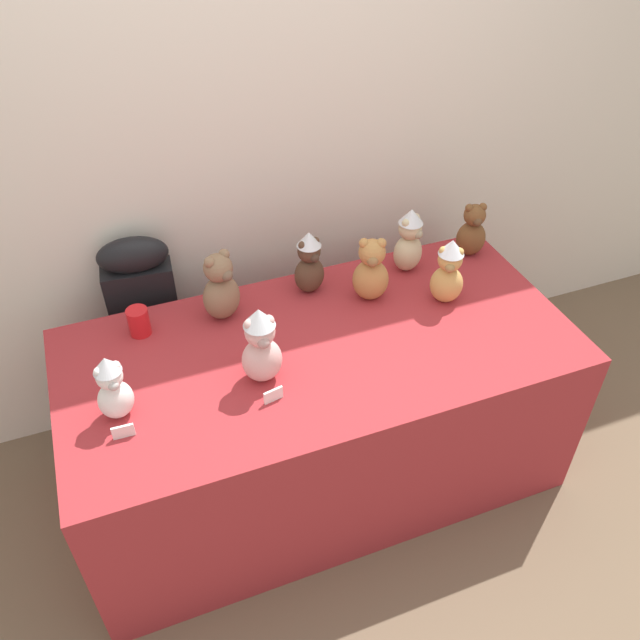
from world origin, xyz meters
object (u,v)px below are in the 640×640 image
object	(u,v)px
teddy_bear_sand	(409,241)
party_cup_red	(139,322)
teddy_bear_chestnut	(472,231)
teddy_bear_mocha	(221,288)
teddy_bear_cocoa	(309,263)
teddy_bear_honey	(448,272)
instrument_case	(150,334)
teddy_bear_snow	(113,388)
display_table	(320,413)
teddy_bear_blush	(261,346)
teddy_bear_caramel	(371,271)

from	to	relation	value
teddy_bear_sand	party_cup_red	world-z (taller)	teddy_bear_sand
teddy_bear_sand	teddy_bear_chestnut	world-z (taller)	teddy_bear_sand
party_cup_red	teddy_bear_chestnut	bearing A→B (deg)	0.72
teddy_bear_chestnut	teddy_bear_mocha	world-z (taller)	teddy_bear_mocha
party_cup_red	teddy_bear_cocoa	bearing A→B (deg)	1.78
teddy_bear_honey	instrument_case	bearing A→B (deg)	-175.58
teddy_bear_sand	party_cup_red	bearing A→B (deg)	157.13
instrument_case	teddy_bear_mocha	distance (m)	0.55
teddy_bear_sand	teddy_bear_snow	size ratio (longest dim) A/B	1.14
instrument_case	teddy_bear_cocoa	world-z (taller)	teddy_bear_cocoa
instrument_case	teddy_bear_sand	distance (m)	1.18
teddy_bear_honey	teddy_bear_mocha	size ratio (longest dim) A/B	0.98
instrument_case	teddy_bear_honey	bearing A→B (deg)	-18.97
display_table	instrument_case	world-z (taller)	instrument_case
instrument_case	teddy_bear_snow	bearing A→B (deg)	-98.87
teddy_bear_blush	teddy_bear_chestnut	xyz separation A→B (m)	(1.07, 0.41, -0.03)
party_cup_red	teddy_bear_honey	bearing A→B (deg)	-11.39
display_table	party_cup_red	xyz separation A→B (m)	(-0.60, 0.31, 0.43)
teddy_bear_chestnut	teddy_bear_sand	bearing A→B (deg)	-166.36
teddy_bear_chestnut	party_cup_red	xyz separation A→B (m)	(-1.43, -0.02, -0.06)
teddy_bear_caramel	teddy_bear_cocoa	bearing A→B (deg)	169.16
teddy_bear_snow	teddy_bear_honey	distance (m)	1.30
teddy_bear_blush	teddy_bear_mocha	distance (m)	0.38
teddy_bear_caramel	teddy_bear_chestnut	xyz separation A→B (m)	(0.53, 0.13, -0.01)
teddy_bear_caramel	teddy_bear_honey	world-z (taller)	teddy_bear_honey
teddy_bear_caramel	party_cup_red	size ratio (longest dim) A/B	2.53
teddy_bear_caramel	party_cup_red	xyz separation A→B (m)	(-0.89, 0.11, -0.07)
instrument_case	party_cup_red	xyz separation A→B (m)	(-0.04, -0.28, 0.30)
teddy_bear_snow	teddy_bear_chestnut	distance (m)	1.61
teddy_bear_caramel	teddy_bear_chestnut	distance (m)	0.55
teddy_bear_honey	teddy_bear_mocha	world-z (taller)	teddy_bear_mocha
teddy_bear_cocoa	teddy_bear_mocha	world-z (taller)	teddy_bear_mocha
teddy_bear_blush	teddy_bear_snow	bearing A→B (deg)	-178.45
teddy_bear_blush	teddy_bear_chestnut	distance (m)	1.14
teddy_bear_caramel	teddy_bear_chestnut	bearing A→B (deg)	35.28
teddy_bear_blush	teddy_bear_cocoa	size ratio (longest dim) A/B	1.12
teddy_bear_blush	party_cup_red	size ratio (longest dim) A/B	2.79
teddy_bear_snow	teddy_bear_caramel	world-z (taller)	teddy_bear_caramel
teddy_bear_chestnut	display_table	bearing A→B (deg)	-145.51
instrument_case	teddy_bear_cocoa	bearing A→B (deg)	-16.17
display_table	teddy_bear_chestnut	world-z (taller)	teddy_bear_chestnut
teddy_bear_chestnut	party_cup_red	bearing A→B (deg)	-166.26
instrument_case	teddy_bear_mocha	world-z (taller)	teddy_bear_mocha
teddy_bear_caramel	teddy_bear_mocha	world-z (taller)	teddy_bear_mocha
teddy_bear_chestnut	teddy_bear_mocha	size ratio (longest dim) A/B	0.85
teddy_bear_snow	teddy_bear_honey	bearing A→B (deg)	-3.43
teddy_bear_chestnut	teddy_bear_cocoa	world-z (taller)	teddy_bear_cocoa
display_table	teddy_bear_sand	size ratio (longest dim) A/B	6.60
display_table	teddy_bear_snow	world-z (taller)	teddy_bear_snow
instrument_case	teddy_bear_honey	size ratio (longest dim) A/B	3.47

